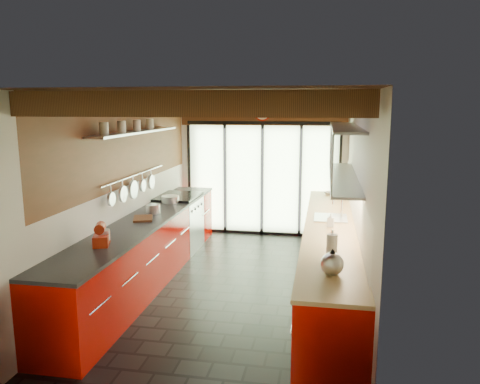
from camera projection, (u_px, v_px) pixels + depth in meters
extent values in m
plane|color=black|center=(235.00, 285.00, 6.52)|extent=(5.50, 5.50, 0.00)
plane|color=silver|center=(263.00, 168.00, 8.94)|extent=(3.20, 0.00, 3.20)
plane|color=silver|center=(168.00, 258.00, 3.62)|extent=(3.20, 0.00, 3.20)
plane|color=silver|center=(124.00, 190.00, 6.56)|extent=(0.00, 5.50, 5.50)
plane|color=silver|center=(358.00, 198.00, 6.00)|extent=(0.00, 5.50, 5.50)
plane|color=#472814|center=(235.00, 95.00, 6.04)|extent=(5.50, 5.50, 0.00)
cube|color=#593316|center=(184.00, 104.00, 3.89)|extent=(3.14, 0.14, 0.22)
cube|color=#593316|center=(210.00, 104.00, 4.76)|extent=(3.14, 0.14, 0.22)
cube|color=#593316|center=(228.00, 104.00, 5.63)|extent=(3.14, 0.14, 0.22)
cube|color=#593316|center=(241.00, 105.00, 6.50)|extent=(3.14, 0.14, 0.22)
cube|color=#593316|center=(251.00, 105.00, 7.37)|extent=(3.14, 0.14, 0.22)
cube|color=#593316|center=(259.00, 105.00, 8.24)|extent=(3.14, 0.14, 0.22)
cube|color=brown|center=(263.00, 112.00, 8.71)|extent=(3.14, 0.06, 0.50)
plane|color=brown|center=(129.00, 141.00, 6.63)|extent=(0.00, 4.90, 4.90)
plane|color=#C6EAAD|center=(262.00, 179.00, 8.97)|extent=(2.90, 0.00, 2.90)
cube|color=black|center=(189.00, 177.00, 9.21)|extent=(0.05, 0.04, 2.15)
cube|color=black|center=(339.00, 182.00, 8.69)|extent=(0.05, 0.04, 2.15)
cube|color=black|center=(262.00, 180.00, 8.92)|extent=(0.06, 0.05, 2.15)
cube|color=black|center=(263.00, 123.00, 8.73)|extent=(2.90, 0.05, 0.06)
cylinder|color=#B11F0E|center=(263.00, 112.00, 8.67)|extent=(0.34, 0.04, 0.34)
cylinder|color=beige|center=(262.00, 112.00, 8.65)|extent=(0.28, 0.02, 0.28)
cube|color=#B90900|center=(148.00, 250.00, 6.66)|extent=(0.65, 5.00, 0.88)
cube|color=black|center=(147.00, 219.00, 6.58)|extent=(0.68, 5.00, 0.04)
cube|color=silver|center=(179.00, 225.00, 8.06)|extent=(0.66, 0.90, 0.90)
cube|color=black|center=(178.00, 197.00, 7.98)|extent=(0.65, 0.90, 0.06)
cube|color=#B90900|center=(330.00, 260.00, 6.21)|extent=(0.65, 5.00, 0.88)
cube|color=tan|center=(331.00, 227.00, 6.13)|extent=(0.68, 5.00, 0.04)
cube|color=white|center=(306.00, 250.00, 6.66)|extent=(0.02, 0.60, 0.84)
cube|color=silver|center=(331.00, 218.00, 6.51)|extent=(0.45, 0.52, 0.02)
cylinder|color=silver|center=(342.00, 206.00, 6.45)|extent=(0.02, 0.02, 0.34)
torus|color=silver|center=(338.00, 194.00, 6.43)|extent=(0.14, 0.02, 0.14)
plane|color=silver|center=(332.00, 152.00, 6.25)|extent=(0.00, 3.00, 3.00)
cube|color=#9EA0A5|center=(344.00, 177.00, 6.28)|extent=(0.34, 3.00, 0.03)
cube|color=#9EA0A5|center=(346.00, 127.00, 6.16)|extent=(0.34, 3.00, 0.03)
cylinder|color=silver|center=(136.00, 175.00, 6.81)|extent=(0.02, 2.20, 0.02)
cube|color=silver|center=(137.00, 132.00, 6.58)|extent=(0.28, 2.60, 0.03)
cylinder|color=silver|center=(111.00, 199.00, 5.97)|extent=(0.04, 0.18, 0.18)
cylinder|color=silver|center=(123.00, 194.00, 6.31)|extent=(0.04, 0.22, 0.22)
cylinder|color=silver|center=(133.00, 190.00, 6.64)|extent=(0.04, 0.26, 0.26)
cylinder|color=silver|center=(143.00, 186.00, 6.98)|extent=(0.04, 0.18, 0.18)
cylinder|color=silver|center=(151.00, 182.00, 7.32)|extent=(0.04, 0.22, 0.22)
cube|color=red|center=(102.00, 240.00, 5.25)|extent=(0.25, 0.33, 0.12)
cylinder|color=red|center=(100.00, 228.00, 5.20)|extent=(0.17, 0.21, 0.11)
cylinder|color=silver|center=(103.00, 235.00, 5.29)|extent=(0.18, 0.18, 0.12)
cylinder|color=silver|center=(153.00, 209.00, 6.80)|extent=(0.21, 0.21, 0.13)
cylinder|color=silver|center=(170.00, 199.00, 7.56)|extent=(0.37, 0.37, 0.11)
cube|color=brown|center=(143.00, 218.00, 6.43)|extent=(0.36, 0.42, 0.03)
sphere|color=silver|center=(332.00, 263.00, 4.33)|extent=(0.28, 0.28, 0.22)
cone|color=black|center=(333.00, 251.00, 4.31)|extent=(0.10, 0.10, 0.06)
cylinder|color=silver|center=(332.00, 258.00, 4.45)|extent=(0.05, 0.08, 0.05)
cylinder|color=white|center=(332.00, 247.00, 4.76)|extent=(0.15, 0.15, 0.25)
cylinder|color=silver|center=(332.00, 232.00, 4.73)|extent=(0.03, 0.03, 0.05)
imported|color=silver|center=(331.00, 220.00, 6.04)|extent=(0.09, 0.10, 0.19)
imported|color=silver|center=(330.00, 193.00, 8.26)|extent=(0.24, 0.24, 0.05)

